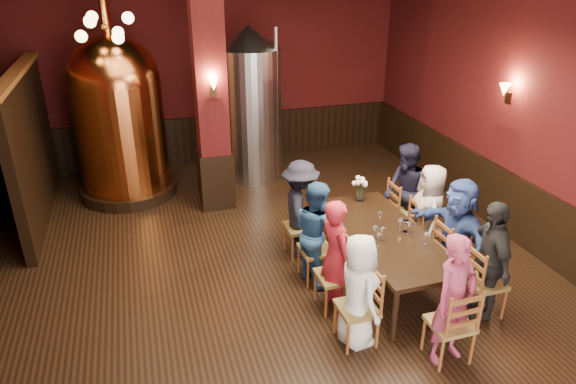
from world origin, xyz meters
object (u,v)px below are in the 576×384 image
object	(u,v)px
person_1	(335,256)
dining_table	(385,237)
person_0	(358,291)
person_2	(316,232)
rose_vase	(361,185)
copper_kettle	(119,116)
steel_vessel	(251,104)

from	to	relation	value
person_1	dining_table	bearing A→B (deg)	-76.32
person_1	person_0	bearing A→B (deg)	172.46
person_0	person_1	bearing A→B (deg)	-4.00
dining_table	person_2	bearing A→B (deg)	158.78
person_1	rose_vase	size ratio (longest dim) A/B	3.87
copper_kettle	person_1	bearing A→B (deg)	-60.83
person_0	rose_vase	xyz separation A→B (m)	(0.91, 2.01, 0.31)
dining_table	person_0	bearing A→B (deg)	-130.36
person_2	person_0	bearing A→B (deg)	168.49
dining_table	person_1	size ratio (longest dim) A/B	1.61
copper_kettle	rose_vase	distance (m)	4.49
copper_kettle	steel_vessel	bearing A→B (deg)	4.55
person_0	person_2	world-z (taller)	person_2
person_0	copper_kettle	world-z (taller)	copper_kettle
dining_table	copper_kettle	world-z (taller)	copper_kettle
dining_table	person_1	distance (m)	0.91
person_2	rose_vase	bearing A→B (deg)	-65.86
person_2	copper_kettle	size ratio (longest dim) A/B	0.35
person_1	person_2	distance (m)	0.66
dining_table	steel_vessel	world-z (taller)	steel_vessel
person_1	steel_vessel	distance (m)	4.56
person_0	person_1	size ratio (longest dim) A/B	0.92
steel_vessel	rose_vase	xyz separation A→B (m)	(0.91, -3.17, -0.46)
steel_vessel	person_2	bearing A→B (deg)	-90.27
person_0	rose_vase	bearing A→B (deg)	-29.05
person_1	person_2	size ratio (longest dim) A/B	1.03
person_0	steel_vessel	xyz separation A→B (m)	(0.00, 5.18, 0.78)
person_1	steel_vessel	size ratio (longest dim) A/B	0.51
dining_table	person_2	size ratio (longest dim) A/B	1.66
dining_table	person_2	xyz separation A→B (m)	(-0.85, 0.32, 0.04)
person_2	person_1	bearing A→B (deg)	168.49
person_2	steel_vessel	bearing A→B (deg)	-12.40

